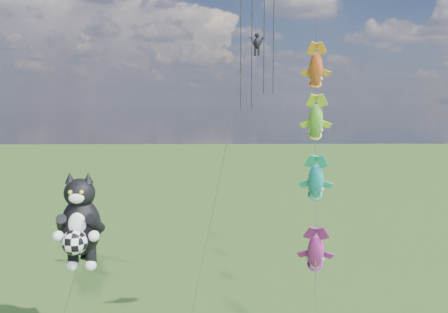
{
  "coord_description": "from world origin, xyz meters",
  "views": [
    {
      "loc": [
        10.25,
        -21.42,
        14.74
      ],
      "look_at": [
        10.77,
        10.59,
        11.18
      ],
      "focal_mm": 40.0,
      "sensor_mm": 36.0,
      "label": 1
    }
  ],
  "objects": [
    {
      "name": "fish_windsock_rig",
      "position": [
        14.91,
        1.49,
        10.96
      ],
      "size": [
        3.04,
        15.73,
        19.56
      ],
      "rotation": [
        0.0,
        0.0,
        0.15
      ],
      "color": "brown",
      "rests_on": "ground"
    },
    {
      "name": "parafoil_rig",
      "position": [
        12.96,
        13.07,
        19.02
      ],
      "size": [
        6.79,
        16.58,
        26.59
      ],
      "rotation": [
        0.0,
        0.0,
        -0.27
      ],
      "color": "brown",
      "rests_on": "ground"
    },
    {
      "name": "cat_kite_rig",
      "position": [
        2.08,
        7.95,
        7.54
      ],
      "size": [
        3.0,
        4.28,
        10.52
      ],
      "rotation": [
        0.0,
        0.0,
        -0.42
      ],
      "color": "brown",
      "rests_on": "ground"
    }
  ]
}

